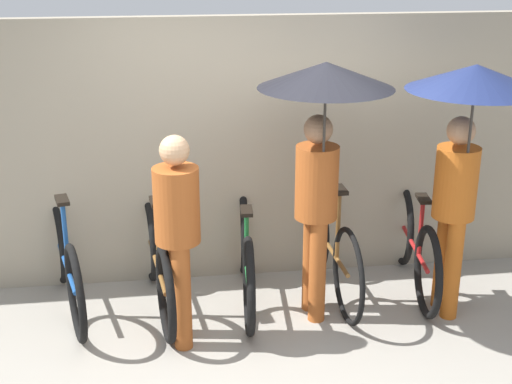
{
  "coord_description": "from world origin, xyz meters",
  "views": [
    {
      "loc": [
        -0.62,
        -4.01,
        2.81
      ],
      "look_at": [
        0.05,
        0.95,
        1.0
      ],
      "focal_mm": 50.0,
      "sensor_mm": 36.0,
      "label": 1
    }
  ],
  "objects_px": {
    "pedestrian_leading": "(177,227)",
    "parked_bicycle_1": "(157,263)",
    "pedestrian_center": "(322,125)",
    "parked_bicycle_0": "(66,263)",
    "parked_bicycle_4": "(414,245)",
    "pedestrian_trailing": "(468,125)",
    "parked_bicycle_2": "(246,255)",
    "parked_bicycle_3": "(331,247)"
  },
  "relations": [
    {
      "from": "pedestrian_center",
      "to": "pedestrian_trailing",
      "type": "relative_size",
      "value": 1.01
    },
    {
      "from": "pedestrian_leading",
      "to": "pedestrian_center",
      "type": "xyz_separation_m",
      "value": [
        1.04,
        0.17,
        0.65
      ]
    },
    {
      "from": "parked_bicycle_2",
      "to": "parked_bicycle_3",
      "type": "height_order",
      "value": "parked_bicycle_2"
    },
    {
      "from": "parked_bicycle_4",
      "to": "pedestrian_trailing",
      "type": "distance_m",
      "value": 1.29
    },
    {
      "from": "pedestrian_center",
      "to": "pedestrian_trailing",
      "type": "height_order",
      "value": "pedestrian_center"
    },
    {
      "from": "pedestrian_leading",
      "to": "parked_bicycle_3",
      "type": "bearing_deg",
      "value": -161.03
    },
    {
      "from": "parked_bicycle_0",
      "to": "parked_bicycle_1",
      "type": "bearing_deg",
      "value": -110.07
    },
    {
      "from": "parked_bicycle_2",
      "to": "pedestrian_leading",
      "type": "xyz_separation_m",
      "value": [
        -0.55,
        -0.6,
        0.52
      ]
    },
    {
      "from": "parked_bicycle_4",
      "to": "parked_bicycle_2",
      "type": "bearing_deg",
      "value": 97.82
    },
    {
      "from": "parked_bicycle_1",
      "to": "parked_bicycle_2",
      "type": "distance_m",
      "value": 0.71
    },
    {
      "from": "pedestrian_leading",
      "to": "parked_bicycle_1",
      "type": "bearing_deg",
      "value": -81.11
    },
    {
      "from": "pedestrian_leading",
      "to": "pedestrian_center",
      "type": "bearing_deg",
      "value": -178.12
    },
    {
      "from": "parked_bicycle_1",
      "to": "parked_bicycle_4",
      "type": "bearing_deg",
      "value": -95.27
    },
    {
      "from": "parked_bicycle_3",
      "to": "pedestrian_center",
      "type": "relative_size",
      "value": 0.86
    },
    {
      "from": "parked_bicycle_1",
      "to": "pedestrian_trailing",
      "type": "relative_size",
      "value": 0.88
    },
    {
      "from": "parked_bicycle_3",
      "to": "pedestrian_trailing",
      "type": "height_order",
      "value": "pedestrian_trailing"
    },
    {
      "from": "pedestrian_center",
      "to": "pedestrian_leading",
      "type": "bearing_deg",
      "value": 4.99
    },
    {
      "from": "parked_bicycle_0",
      "to": "parked_bicycle_3",
      "type": "xyz_separation_m",
      "value": [
        2.13,
        -0.02,
        0.01
      ]
    },
    {
      "from": "parked_bicycle_1",
      "to": "pedestrian_center",
      "type": "bearing_deg",
      "value": -114.85
    },
    {
      "from": "parked_bicycle_1",
      "to": "parked_bicycle_4",
      "type": "height_order",
      "value": "parked_bicycle_1"
    },
    {
      "from": "parked_bicycle_1",
      "to": "pedestrian_center",
      "type": "relative_size",
      "value": 0.86
    },
    {
      "from": "parked_bicycle_0",
      "to": "pedestrian_center",
      "type": "bearing_deg",
      "value": -117.67
    },
    {
      "from": "pedestrian_center",
      "to": "parked_bicycle_1",
      "type": "bearing_deg",
      "value": -22.27
    },
    {
      "from": "pedestrian_leading",
      "to": "pedestrian_trailing",
      "type": "distance_m",
      "value": 2.17
    },
    {
      "from": "pedestrian_center",
      "to": "parked_bicycle_0",
      "type": "bearing_deg",
      "value": -18.0
    },
    {
      "from": "parked_bicycle_4",
      "to": "parked_bicycle_0",
      "type": "bearing_deg",
      "value": 96.58
    },
    {
      "from": "parked_bicycle_0",
      "to": "parked_bicycle_3",
      "type": "distance_m",
      "value": 2.13
    },
    {
      "from": "parked_bicycle_0",
      "to": "pedestrian_trailing",
      "type": "relative_size",
      "value": 0.87
    },
    {
      "from": "parked_bicycle_2",
      "to": "pedestrian_trailing",
      "type": "xyz_separation_m",
      "value": [
        1.53,
        -0.53,
        1.16
      ]
    },
    {
      "from": "parked_bicycle_3",
      "to": "pedestrian_center",
      "type": "xyz_separation_m",
      "value": [
        -0.21,
        -0.45,
        1.16
      ]
    },
    {
      "from": "parked_bicycle_3",
      "to": "parked_bicycle_4",
      "type": "distance_m",
      "value": 0.71
    },
    {
      "from": "parked_bicycle_0",
      "to": "pedestrian_center",
      "type": "distance_m",
      "value": 2.3
    },
    {
      "from": "pedestrian_trailing",
      "to": "parked_bicycle_0",
      "type": "bearing_deg",
      "value": -12.51
    },
    {
      "from": "parked_bicycle_3",
      "to": "parked_bicycle_4",
      "type": "bearing_deg",
      "value": -92.04
    },
    {
      "from": "parked_bicycle_1",
      "to": "pedestrian_center",
      "type": "distance_m",
      "value": 1.73
    },
    {
      "from": "parked_bicycle_4",
      "to": "pedestrian_center",
      "type": "distance_m",
      "value": 1.56
    },
    {
      "from": "parked_bicycle_0",
      "to": "pedestrian_leading",
      "type": "xyz_separation_m",
      "value": [
        0.87,
        -0.64,
        0.52
      ]
    },
    {
      "from": "parked_bicycle_3",
      "to": "pedestrian_trailing",
      "type": "relative_size",
      "value": 0.87
    },
    {
      "from": "parked_bicycle_0",
      "to": "parked_bicycle_1",
      "type": "relative_size",
      "value": 0.99
    },
    {
      "from": "pedestrian_leading",
      "to": "parked_bicycle_4",
      "type": "bearing_deg",
      "value": -169.86
    },
    {
      "from": "parked_bicycle_4",
      "to": "pedestrian_trailing",
      "type": "xyz_separation_m",
      "value": [
        0.11,
        -0.55,
        1.17
      ]
    },
    {
      "from": "parked_bicycle_0",
      "to": "pedestrian_trailing",
      "type": "bearing_deg",
      "value": -114.76
    }
  ]
}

